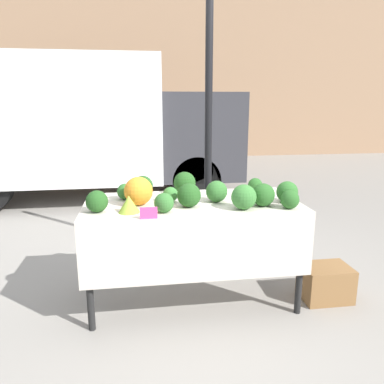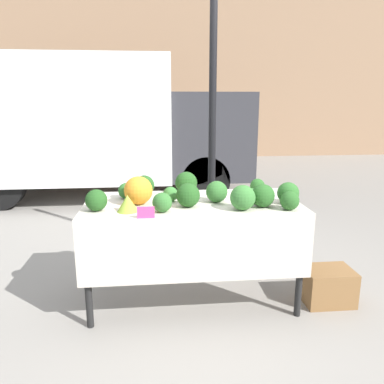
{
  "view_description": "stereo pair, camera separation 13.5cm",
  "coord_description": "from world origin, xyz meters",
  "px_view_note": "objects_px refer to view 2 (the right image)",
  "views": [
    {
      "loc": [
        -0.4,
        -2.79,
        1.58
      ],
      "look_at": [
        0.0,
        0.0,
        0.9
      ],
      "focal_mm": 35.0,
      "sensor_mm": 36.0,
      "label": 1
    },
    {
      "loc": [
        -0.27,
        -2.81,
        1.58
      ],
      "look_at": [
        0.0,
        0.0,
        0.9
      ],
      "focal_mm": 35.0,
      "sensor_mm": 36.0,
      "label": 2
    }
  ],
  "objects_px": {
    "parked_truck": "(99,124)",
    "orange_cauliflower": "(138,190)",
    "produce_crate": "(327,286)",
    "price_sign": "(146,212)"
  },
  "relations": [
    {
      "from": "parked_truck",
      "to": "orange_cauliflower",
      "type": "bearing_deg",
      "value": -77.92
    },
    {
      "from": "orange_cauliflower",
      "to": "produce_crate",
      "type": "bearing_deg",
      "value": -5.53
    },
    {
      "from": "parked_truck",
      "to": "orange_cauliflower",
      "type": "distance_m",
      "value": 3.89
    },
    {
      "from": "parked_truck",
      "to": "produce_crate",
      "type": "relative_size",
      "value": 12.09
    },
    {
      "from": "price_sign",
      "to": "produce_crate",
      "type": "xyz_separation_m",
      "value": [
        1.43,
        0.22,
        -0.72
      ]
    },
    {
      "from": "orange_cauliflower",
      "to": "produce_crate",
      "type": "height_order",
      "value": "orange_cauliflower"
    },
    {
      "from": "orange_cauliflower",
      "to": "produce_crate",
      "type": "relative_size",
      "value": 0.56
    },
    {
      "from": "orange_cauliflower",
      "to": "produce_crate",
      "type": "distance_m",
      "value": 1.7
    },
    {
      "from": "produce_crate",
      "to": "price_sign",
      "type": "bearing_deg",
      "value": -171.37
    },
    {
      "from": "parked_truck",
      "to": "produce_crate",
      "type": "bearing_deg",
      "value": -59.67
    }
  ]
}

